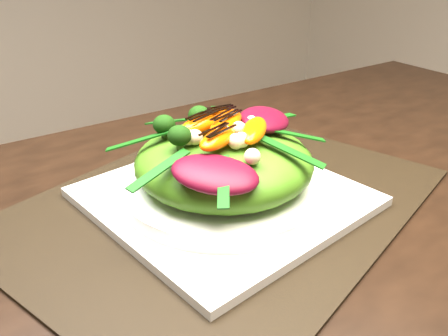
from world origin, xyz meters
TOP-DOWN VIEW (x-y plane):
  - dining_table at (0.00, 0.00)m, footprint 1.60×0.90m
  - placemat at (0.04, 0.11)m, footprint 0.59×0.52m
  - plate_base at (0.04, 0.11)m, footprint 0.32×0.32m
  - salad_bowl at (0.04, 0.11)m, footprint 0.26×0.26m
  - lettuce_mound at (0.04, 0.11)m, footprint 0.27×0.27m
  - radicchio_leaf at (0.10, 0.11)m, footprint 0.11×0.10m
  - orange_segment at (0.03, 0.13)m, footprint 0.07×0.05m
  - broccoli_floret at (-0.03, 0.14)m, footprint 0.04×0.04m
  - macadamia_nut at (0.07, 0.07)m, footprint 0.02×0.02m
  - balsamic_drizzle at (0.03, 0.13)m, footprint 0.04×0.02m

SIDE VIEW (x-z plane):
  - dining_table at x=0.00m, z-range 0.35..1.10m
  - placemat at x=0.04m, z-range 0.75..0.75m
  - plate_base at x=0.04m, z-range 0.75..0.76m
  - salad_bowl at x=0.04m, z-range 0.76..0.78m
  - lettuce_mound at x=0.04m, z-range 0.77..0.84m
  - radicchio_leaf at x=0.10m, z-range 0.84..0.86m
  - broccoli_floret at x=-0.03m, z-range 0.83..0.86m
  - macadamia_nut at x=0.07m, z-range 0.84..0.86m
  - orange_segment at x=0.03m, z-range 0.84..0.86m
  - balsamic_drizzle at x=0.03m, z-range 0.86..0.86m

